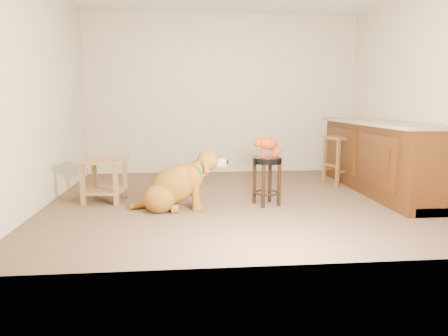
{
  "coord_description": "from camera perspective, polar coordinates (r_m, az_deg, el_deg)",
  "views": [
    {
      "loc": [
        -0.61,
        -4.73,
        1.19
      ],
      "look_at": [
        -0.2,
        -0.3,
        0.45
      ],
      "focal_mm": 32.0,
      "sensor_mm": 36.0,
      "label": 1
    }
  ],
  "objects": [
    {
      "name": "golden_retriever",
      "position": [
        4.47,
        -6.88,
        -2.57
      ],
      "size": [
        1.12,
        0.55,
        0.71
      ],
      "rotation": [
        0.0,
        0.0,
        -0.01
      ],
      "color": "brown",
      "rests_on": "ground"
    },
    {
      "name": "cabinet_run",
      "position": [
        5.69,
        21.41,
        1.22
      ],
      "size": [
        0.7,
        2.56,
        0.94
      ],
      "color": "#44220C",
      "rests_on": "ground"
    },
    {
      "name": "wood_stool",
      "position": [
        6.03,
        16.18,
        1.19
      ],
      "size": [
        0.47,
        0.47,
        0.7
      ],
      "rotation": [
        0.0,
        0.0,
        0.31
      ],
      "color": "brown",
      "rests_on": "ground"
    },
    {
      "name": "tabby_kitten",
      "position": [
        4.59,
        6.1,
        3.37
      ],
      "size": [
        0.4,
        0.26,
        0.28
      ],
      "rotation": [
        0.0,
        0.0,
        0.33
      ],
      "color": "maroon",
      "rests_on": "padded_stool"
    },
    {
      "name": "side_table",
      "position": [
        4.98,
        -16.73,
        -0.74
      ],
      "size": [
        0.56,
        0.56,
        0.52
      ],
      "rotation": [
        0.0,
        0.0,
        -0.13
      ],
      "color": "olive",
      "rests_on": "ground"
    },
    {
      "name": "padded_stool",
      "position": [
        4.64,
        6.15,
        -0.45
      ],
      "size": [
        0.37,
        0.37,
        0.56
      ],
      "rotation": [
        0.0,
        0.0,
        0.33
      ],
      "color": "black",
      "rests_on": "ground"
    },
    {
      "name": "room_shell",
      "position": [
        4.79,
        2.08,
        15.28
      ],
      "size": [
        4.54,
        4.04,
        2.62
      ],
      "color": "beige",
      "rests_on": "ground"
    },
    {
      "name": "floor",
      "position": [
        4.91,
        1.96,
        -4.57
      ],
      "size": [
        4.5,
        4.0,
        0.01
      ],
      "primitive_type": "cube",
      "color": "brown",
      "rests_on": "ground"
    }
  ]
}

